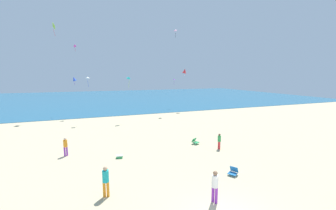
% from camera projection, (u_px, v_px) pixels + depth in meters
% --- Properties ---
extents(ground_plane, '(120.00, 120.00, 0.00)m').
position_uv_depth(ground_plane, '(160.00, 150.00, 18.26)').
color(ground_plane, '#C6B58C').
extents(ocean_water, '(120.00, 60.00, 0.05)m').
position_uv_depth(ocean_water, '(111.00, 98.00, 62.26)').
color(ocean_water, '#236084').
rests_on(ocean_water, ground_plane).
extents(beach_chair_mid_beach, '(0.78, 0.79, 0.54)m').
position_uv_depth(beach_chair_mid_beach, '(195.00, 141.00, 19.99)').
color(beach_chair_mid_beach, '#2D9956').
rests_on(beach_chair_mid_beach, ground_plane).
extents(beach_chair_far_left, '(0.79, 0.77, 0.56)m').
position_uv_depth(beach_chair_far_left, '(233.00, 171.00, 13.70)').
color(beach_chair_far_left, '#2370B2').
rests_on(beach_chair_far_left, ground_plane).
extents(cooler_box, '(0.57, 0.50, 0.23)m').
position_uv_depth(cooler_box, '(120.00, 156.00, 16.59)').
color(cooler_box, '#339956').
rests_on(cooler_box, ground_plane).
extents(person_0, '(0.41, 0.41, 1.73)m').
position_uv_depth(person_0, '(106.00, 179.00, 11.12)').
color(person_0, orange).
rests_on(person_0, ground_plane).
extents(person_1, '(0.46, 0.46, 1.72)m').
position_uv_depth(person_1, '(215.00, 184.00, 10.62)').
color(person_1, purple).
rests_on(person_1, ground_plane).
extents(person_4, '(0.29, 0.29, 1.43)m').
position_uv_depth(person_4, '(219.00, 140.00, 18.47)').
color(person_4, red).
rests_on(person_4, ground_plane).
extents(person_5, '(0.39, 0.39, 1.55)m').
position_uv_depth(person_5, '(65.00, 145.00, 16.89)').
color(person_5, purple).
rests_on(person_5, ground_plane).
extents(kite_pink, '(0.77, 0.85, 1.48)m').
position_uv_depth(kite_pink, '(175.00, 30.00, 36.43)').
color(kite_pink, pink).
extents(kite_magenta, '(0.48, 0.29, 1.14)m').
position_uv_depth(kite_magenta, '(75.00, 46.00, 35.51)').
color(kite_magenta, '#DB3DA8').
extents(kite_teal, '(0.82, 0.82, 1.63)m').
position_uv_depth(kite_teal, '(129.00, 78.00, 29.15)').
color(kite_teal, '#1EADAD').
extents(kite_blue, '(0.87, 0.77, 1.35)m').
position_uv_depth(kite_blue, '(74.00, 79.00, 31.79)').
color(kite_blue, blue).
extents(kite_white, '(0.64, 0.63, 1.46)m').
position_uv_depth(kite_white, '(88.00, 78.00, 28.16)').
color(kite_white, white).
extents(kite_lime, '(0.41, 1.00, 2.01)m').
position_uv_depth(kite_lime, '(54.00, 26.00, 31.30)').
color(kite_lime, '#99DB33').
extents(kite_red, '(1.11, 1.02, 1.45)m').
position_uv_depth(kite_red, '(185.00, 71.00, 38.54)').
color(kite_red, red).
extents(kite_purple, '(0.45, 0.54, 1.17)m').
position_uv_depth(kite_purple, '(174.00, 79.00, 42.21)').
color(kite_purple, purple).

